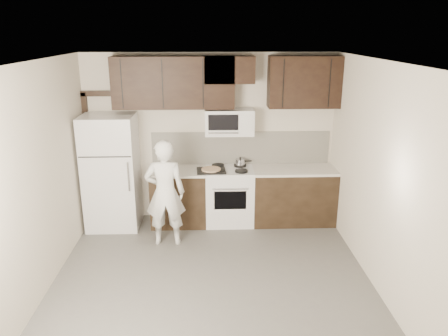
{
  "coord_description": "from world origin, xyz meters",
  "views": [
    {
      "loc": [
        -0.02,
        -4.65,
        3.03
      ],
      "look_at": [
        0.18,
        0.9,
        1.26
      ],
      "focal_mm": 35.0,
      "sensor_mm": 36.0,
      "label": 1
    }
  ],
  "objects": [
    {
      "name": "counter_run",
      "position": [
        0.6,
        1.94,
        0.46
      ],
      "size": [
        2.95,
        0.64,
        0.91
      ],
      "color": "black",
      "rests_on": "floor"
    },
    {
      "name": "stove",
      "position": [
        0.3,
        1.94,
        0.46
      ],
      "size": [
        0.76,
        0.66,
        0.94
      ],
      "color": "silver",
      "rests_on": "floor"
    },
    {
      "name": "microwave",
      "position": [
        0.3,
        2.06,
        1.65
      ],
      "size": [
        0.76,
        0.42,
        0.4
      ],
      "color": "silver",
      "rests_on": "upper_cabinets"
    },
    {
      "name": "person",
      "position": [
        -0.66,
        1.23,
        0.79
      ],
      "size": [
        0.58,
        0.39,
        1.58
      ],
      "primitive_type": "imported",
      "rotation": [
        0.0,
        0.0,
        3.17
      ],
      "color": "silver",
      "rests_on": "floor"
    },
    {
      "name": "backsplash",
      "position": [
        0.5,
        2.24,
        1.18
      ],
      "size": [
        2.9,
        0.02,
        0.54
      ],
      "primitive_type": "cube",
      "color": "silver",
      "rests_on": "counter_run"
    },
    {
      "name": "floor",
      "position": [
        0.0,
        0.0,
        0.0
      ],
      "size": [
        4.5,
        4.5,
        0.0
      ],
      "primitive_type": "plane",
      "color": "#585552",
      "rests_on": "ground"
    },
    {
      "name": "baking_tray",
      "position": [
        0.01,
        1.84,
        0.92
      ],
      "size": [
        0.46,
        0.36,
        0.02
      ],
      "primitive_type": "cube",
      "rotation": [
        0.0,
        0.0,
        0.05
      ],
      "color": "black",
      "rests_on": "counter_run"
    },
    {
      "name": "upper_cabinets",
      "position": [
        0.21,
        2.08,
        2.28
      ],
      "size": [
        3.48,
        0.35,
        0.78
      ],
      "color": "black",
      "rests_on": "back_wall"
    },
    {
      "name": "back_wall",
      "position": [
        0.0,
        2.25,
        1.35
      ],
      "size": [
        4.0,
        0.0,
        4.0
      ],
      "primitive_type": "plane",
      "rotation": [
        1.57,
        0.0,
        0.0
      ],
      "color": "beige",
      "rests_on": "ground"
    },
    {
      "name": "refrigerator",
      "position": [
        -1.55,
        1.89,
        0.9
      ],
      "size": [
        0.8,
        0.76,
        1.8
      ],
      "color": "silver",
      "rests_on": "floor"
    },
    {
      "name": "ceiling",
      "position": [
        0.0,
        0.0,
        2.7
      ],
      "size": [
        4.5,
        4.5,
        0.0
      ],
      "primitive_type": "plane",
      "rotation": [
        3.14,
        0.0,
        0.0
      ],
      "color": "white",
      "rests_on": "back_wall"
    },
    {
      "name": "saucepan",
      "position": [
        0.48,
        2.09,
        0.97
      ],
      "size": [
        0.27,
        0.16,
        0.15
      ],
      "color": "silver",
      "rests_on": "stove"
    },
    {
      "name": "pizza",
      "position": [
        0.01,
        1.84,
        0.94
      ],
      "size": [
        0.32,
        0.32,
        0.02
      ],
      "primitive_type": "cylinder",
      "rotation": [
        0.0,
        0.0,
        0.05
      ],
      "color": "beige",
      "rests_on": "baking_tray"
    },
    {
      "name": "door_trim",
      "position": [
        -1.92,
        2.21,
        1.25
      ],
      "size": [
        0.5,
        0.08,
        2.12
      ],
      "color": "black",
      "rests_on": "floor"
    }
  ]
}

